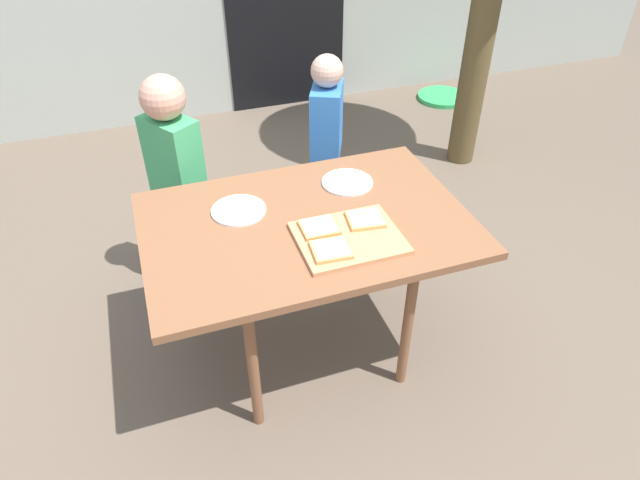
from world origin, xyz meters
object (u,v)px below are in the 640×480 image
pizza_slice_far_right (365,219)px  child_left (176,172)px  plate_white_right (347,182)px  child_right (326,144)px  garden_hose_coil (443,97)px  pizza_slice_far_left (319,227)px  pizza_slice_near_left (331,250)px  cutting_board (349,238)px  plate_white_left (239,210)px  dining_table (307,233)px

pizza_slice_far_right → child_left: child_left is taller
plate_white_right → child_right: child_right is taller
garden_hose_coil → pizza_slice_far_left: bearing=-129.4°
pizza_slice_near_left → child_right: bearing=71.2°
cutting_board → pizza_slice_far_right: size_ratio=2.54×
child_right → garden_hose_coil: child_right is taller
plate_white_right → plate_white_left: size_ratio=1.00×
plate_white_right → plate_white_left: bearing=-173.7°
cutting_board → child_left: bearing=123.6°
plate_white_left → garden_hose_coil: 2.99m
plate_white_left → garden_hose_coil: plate_white_left is taller
child_right → cutting_board: bearing=-104.8°
pizza_slice_near_left → child_right: (0.32, 0.94, -0.13)m
pizza_slice_far_right → pizza_slice_far_left: bearing=177.4°
cutting_board → plate_white_left: cutting_board is taller
cutting_board → pizza_slice_far_right: 0.11m
garden_hose_coil → cutting_board: bearing=-127.2°
pizza_slice_far_right → child_left: size_ratio=0.14×
plate_white_left → pizza_slice_far_right: bearing=-29.2°
pizza_slice_near_left → child_left: (-0.42, 0.83, -0.08)m
pizza_slice_near_left → garden_hose_coil: size_ratio=0.34×
garden_hose_coil → pizza_slice_far_right: bearing=-126.6°
plate_white_left → garden_hose_coil: (2.10, 2.03, -0.67)m
pizza_slice_far_right → pizza_slice_near_left: bearing=-144.8°
pizza_slice_near_left → pizza_slice_far_left: same height
cutting_board → plate_white_left: size_ratio=1.75×
pizza_slice_far_right → child_right: child_right is taller
plate_white_left → child_right: 0.82m
cutting_board → child_left: (-0.51, 0.77, -0.06)m
pizza_slice_far_right → plate_white_left: pizza_slice_far_right is taller
pizza_slice_far_left → dining_table: bearing=104.6°
child_left → garden_hose_coil: size_ratio=2.64×
plate_white_right → plate_white_left: (-0.46, -0.05, 0.00)m
dining_table → cutting_board: bearing=-55.6°
child_left → plate_white_right: bearing=-32.9°
cutting_board → pizza_slice_far_left: pizza_slice_far_left is taller
pizza_slice_near_left → child_left: size_ratio=0.13×
plate_white_left → child_left: child_left is taller
plate_white_right → child_left: child_left is taller
dining_table → plate_white_right: size_ratio=5.78×
child_left → cutting_board: bearing=-56.4°
dining_table → plate_white_left: plate_white_left is taller
pizza_slice_near_left → plate_white_left: pizza_slice_near_left is taller
child_left → garden_hose_coil: bearing=34.3°
child_left → child_right: (0.75, 0.11, -0.05)m
plate_white_right → garden_hose_coil: bearing=50.4°
dining_table → plate_white_left: 0.27m
plate_white_right → cutting_board: bearing=-110.6°
garden_hose_coil → plate_white_right: bearing=-129.6°
plate_white_left → child_left: 0.51m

